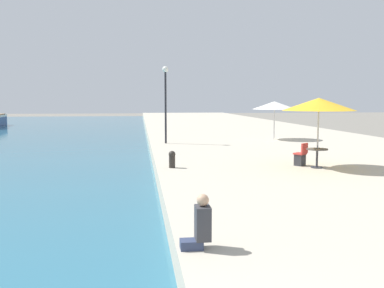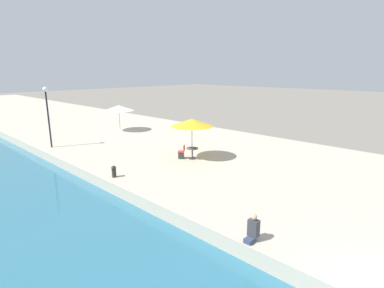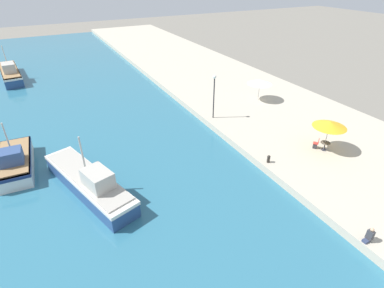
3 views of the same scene
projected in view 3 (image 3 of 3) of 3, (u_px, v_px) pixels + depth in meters
quay_promenade at (205, 74)px, 45.22m from camera, size 16.00×90.00×0.66m
fishing_boat_near at (89, 182)px, 21.49m from camera, size 5.03×9.91×4.54m
fishing_boat_mid at (15, 161)px, 23.90m from camera, size 2.67×6.49×4.19m
fishing_boat_far at (10, 73)px, 43.74m from camera, size 3.35×10.80×4.74m
cafe_umbrella_pink at (330, 124)px, 24.62m from camera, size 2.75×2.75×2.67m
cafe_umbrella_white at (260, 82)px, 34.41m from camera, size 2.90×2.90×2.48m
cafe_table at (325, 145)px, 25.52m from camera, size 0.80×0.80×0.74m
cafe_chair_left at (316, 145)px, 25.90m from camera, size 0.58×0.58×0.91m
person_at_quay at (370, 235)px, 16.99m from camera, size 0.53×0.36×0.97m
mooring_bollard at (269, 159)px, 23.98m from camera, size 0.26×0.26×0.65m
lamppost at (214, 89)px, 29.78m from camera, size 0.36×0.36×4.56m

